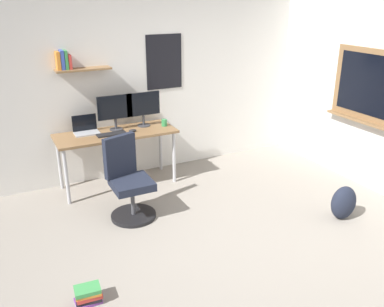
{
  "coord_description": "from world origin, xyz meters",
  "views": [
    {
      "loc": [
        -1.93,
        -2.9,
        2.42
      ],
      "look_at": [
        -0.12,
        0.72,
        0.85
      ],
      "focal_mm": 38.53,
      "sensor_mm": 36.0,
      "label": 1
    }
  ],
  "objects_px": {
    "monitor_primary": "(115,110)",
    "computer_mouse": "(133,131)",
    "keyboard": "(112,134)",
    "backpack": "(344,203)",
    "laptop": "(86,129)",
    "coffee_mug": "(164,123)",
    "office_chair": "(129,183)",
    "monitor_secondary": "(143,107)",
    "desk": "(116,138)",
    "book_stack_on_floor": "(88,295)"
  },
  "relations": [
    {
      "from": "coffee_mug",
      "to": "book_stack_on_floor",
      "type": "bearing_deg",
      "value": -127.51
    },
    {
      "from": "desk",
      "to": "book_stack_on_floor",
      "type": "relative_size",
      "value": 6.73
    },
    {
      "from": "monitor_secondary",
      "to": "book_stack_on_floor",
      "type": "distance_m",
      "value": 2.74
    },
    {
      "from": "monitor_primary",
      "to": "monitor_secondary",
      "type": "xyz_separation_m",
      "value": [
        0.39,
        0.0,
        0.0
      ]
    },
    {
      "from": "computer_mouse",
      "to": "office_chair",
      "type": "bearing_deg",
      "value": -113.3
    },
    {
      "from": "office_chair",
      "to": "monitor_primary",
      "type": "relative_size",
      "value": 2.05
    },
    {
      "from": "computer_mouse",
      "to": "monitor_primary",
      "type": "bearing_deg",
      "value": 133.82
    },
    {
      "from": "office_chair",
      "to": "laptop",
      "type": "bearing_deg",
      "value": 102.33
    },
    {
      "from": "monitor_secondary",
      "to": "backpack",
      "type": "height_order",
      "value": "monitor_secondary"
    },
    {
      "from": "monitor_secondary",
      "to": "keyboard",
      "type": "relative_size",
      "value": 1.25
    },
    {
      "from": "monitor_primary",
      "to": "coffee_mug",
      "type": "height_order",
      "value": "monitor_primary"
    },
    {
      "from": "desk",
      "to": "laptop",
      "type": "relative_size",
      "value": 4.98
    },
    {
      "from": "keyboard",
      "to": "coffee_mug",
      "type": "distance_m",
      "value": 0.75
    },
    {
      "from": "office_chair",
      "to": "keyboard",
      "type": "xyz_separation_m",
      "value": [
        0.05,
        0.77,
        0.35
      ]
    },
    {
      "from": "monitor_secondary",
      "to": "backpack",
      "type": "xyz_separation_m",
      "value": [
        1.61,
        -2.11,
        -0.82
      ]
    },
    {
      "from": "desk",
      "to": "coffee_mug",
      "type": "height_order",
      "value": "coffee_mug"
    },
    {
      "from": "office_chair",
      "to": "monitor_primary",
      "type": "distance_m",
      "value": 1.14
    },
    {
      "from": "monitor_primary",
      "to": "coffee_mug",
      "type": "relative_size",
      "value": 5.04
    },
    {
      "from": "monitor_secondary",
      "to": "book_stack_on_floor",
      "type": "xyz_separation_m",
      "value": [
        -1.34,
        -2.19,
        -0.94
      ]
    },
    {
      "from": "monitor_primary",
      "to": "keyboard",
      "type": "xyz_separation_m",
      "value": [
        -0.12,
        -0.17,
        -0.26
      ]
    },
    {
      "from": "keyboard",
      "to": "laptop",
      "type": "bearing_deg",
      "value": 140.93
    },
    {
      "from": "monitor_primary",
      "to": "keyboard",
      "type": "distance_m",
      "value": 0.33
    },
    {
      "from": "monitor_primary",
      "to": "computer_mouse",
      "type": "distance_m",
      "value": 0.35
    },
    {
      "from": "book_stack_on_floor",
      "to": "monitor_primary",
      "type": "bearing_deg",
      "value": 66.44
    },
    {
      "from": "office_chair",
      "to": "book_stack_on_floor",
      "type": "xyz_separation_m",
      "value": [
        -0.79,
        -1.25,
        -0.33
      ]
    },
    {
      "from": "desk",
      "to": "book_stack_on_floor",
      "type": "distance_m",
      "value": 2.36
    },
    {
      "from": "monitor_secondary",
      "to": "keyboard",
      "type": "height_order",
      "value": "monitor_secondary"
    },
    {
      "from": "coffee_mug",
      "to": "laptop",
      "type": "bearing_deg",
      "value": 170.57
    },
    {
      "from": "monitor_primary",
      "to": "computer_mouse",
      "type": "bearing_deg",
      "value": -46.18
    },
    {
      "from": "desk",
      "to": "coffee_mug",
      "type": "bearing_deg",
      "value": -2.12
    },
    {
      "from": "monitor_secondary",
      "to": "office_chair",
      "type": "bearing_deg",
      "value": -120.43
    },
    {
      "from": "laptop",
      "to": "book_stack_on_floor",
      "type": "height_order",
      "value": "laptop"
    },
    {
      "from": "coffee_mug",
      "to": "book_stack_on_floor",
      "type": "xyz_separation_m",
      "value": [
        -1.59,
        -2.07,
        -0.72
      ]
    },
    {
      "from": "keyboard",
      "to": "book_stack_on_floor",
      "type": "xyz_separation_m",
      "value": [
        -0.84,
        -2.02,
        -0.68
      ]
    },
    {
      "from": "laptop",
      "to": "coffee_mug",
      "type": "relative_size",
      "value": 3.37
    },
    {
      "from": "laptop",
      "to": "backpack",
      "type": "height_order",
      "value": "laptop"
    },
    {
      "from": "coffee_mug",
      "to": "backpack",
      "type": "bearing_deg",
      "value": -55.55
    },
    {
      "from": "backpack",
      "to": "book_stack_on_floor",
      "type": "distance_m",
      "value": 2.95
    },
    {
      "from": "monitor_secondary",
      "to": "computer_mouse",
      "type": "height_order",
      "value": "monitor_secondary"
    },
    {
      "from": "coffee_mug",
      "to": "book_stack_on_floor",
      "type": "distance_m",
      "value": 2.71
    },
    {
      "from": "monitor_secondary",
      "to": "computer_mouse",
      "type": "relative_size",
      "value": 4.46
    },
    {
      "from": "desk",
      "to": "laptop",
      "type": "xyz_separation_m",
      "value": [
        -0.35,
        0.14,
        0.13
      ]
    },
    {
      "from": "keyboard",
      "to": "backpack",
      "type": "height_order",
      "value": "keyboard"
    },
    {
      "from": "monitor_secondary",
      "to": "keyboard",
      "type": "bearing_deg",
      "value": -161.17
    },
    {
      "from": "coffee_mug",
      "to": "backpack",
      "type": "height_order",
      "value": "coffee_mug"
    },
    {
      "from": "desk",
      "to": "computer_mouse",
      "type": "xyz_separation_m",
      "value": [
        0.2,
        -0.07,
        0.09
      ]
    },
    {
      "from": "monitor_primary",
      "to": "office_chair",
      "type": "bearing_deg",
      "value": -100.14
    },
    {
      "from": "laptop",
      "to": "monitor_primary",
      "type": "bearing_deg",
      "value": -7.12
    },
    {
      "from": "desk",
      "to": "laptop",
      "type": "height_order",
      "value": "laptop"
    },
    {
      "from": "office_chair",
      "to": "book_stack_on_floor",
      "type": "bearing_deg",
      "value": -122.26
    }
  ]
}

